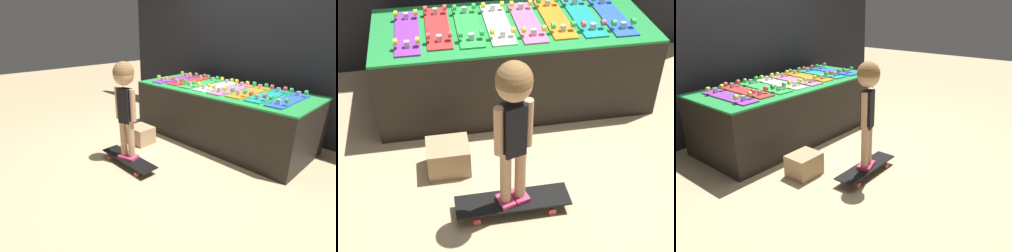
% 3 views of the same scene
% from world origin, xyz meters
% --- Properties ---
extents(ground_plane, '(16.00, 16.00, 0.00)m').
position_xyz_m(ground_plane, '(0.00, 0.00, 0.00)').
color(ground_plane, tan).
extents(back_wall, '(5.22, 0.10, 2.65)m').
position_xyz_m(back_wall, '(0.00, 1.34, 1.32)').
color(back_wall, black).
rests_on(back_wall, ground_plane).
extents(display_rack, '(2.30, 1.00, 0.71)m').
position_xyz_m(display_rack, '(0.00, 0.60, 0.35)').
color(display_rack, black).
rests_on(display_rack, ground_plane).
extents(skateboard_purple_on_rack, '(0.19, 0.76, 0.09)m').
position_xyz_m(skateboard_purple_on_rack, '(-0.86, 0.58, 0.72)').
color(skateboard_purple_on_rack, purple).
rests_on(skateboard_purple_on_rack, display_rack).
extents(skateboard_red_on_rack, '(0.19, 0.76, 0.09)m').
position_xyz_m(skateboard_red_on_rack, '(-0.61, 0.63, 0.72)').
color(skateboard_red_on_rack, red).
rests_on(skateboard_red_on_rack, display_rack).
extents(skateboard_green_on_rack, '(0.19, 0.76, 0.09)m').
position_xyz_m(skateboard_green_on_rack, '(-0.37, 0.61, 0.72)').
color(skateboard_green_on_rack, green).
rests_on(skateboard_green_on_rack, display_rack).
extents(skateboard_white_on_rack, '(0.19, 0.76, 0.09)m').
position_xyz_m(skateboard_white_on_rack, '(-0.12, 0.61, 0.72)').
color(skateboard_white_on_rack, white).
rests_on(skateboard_white_on_rack, display_rack).
extents(skateboard_pink_on_rack, '(0.19, 0.76, 0.09)m').
position_xyz_m(skateboard_pink_on_rack, '(0.12, 0.60, 0.72)').
color(skateboard_pink_on_rack, pink).
rests_on(skateboard_pink_on_rack, display_rack).
extents(skateboard_orange_on_rack, '(0.19, 0.76, 0.09)m').
position_xyz_m(skateboard_orange_on_rack, '(0.37, 0.63, 0.72)').
color(skateboard_orange_on_rack, orange).
rests_on(skateboard_orange_on_rack, display_rack).
extents(skateboard_teal_on_rack, '(0.19, 0.76, 0.09)m').
position_xyz_m(skateboard_teal_on_rack, '(0.61, 0.62, 0.72)').
color(skateboard_teal_on_rack, teal).
rests_on(skateboard_teal_on_rack, display_rack).
extents(skateboard_blue_on_rack, '(0.19, 0.76, 0.09)m').
position_xyz_m(skateboard_blue_on_rack, '(0.86, 0.59, 0.72)').
color(skateboard_blue_on_rack, blue).
rests_on(skateboard_blue_on_rack, display_rack).
extents(skateboard_on_floor, '(0.77, 0.20, 0.09)m').
position_xyz_m(skateboard_on_floor, '(-0.25, -0.76, 0.08)').
color(skateboard_on_floor, black).
rests_on(skateboard_on_floor, ground_plane).
extents(child, '(0.25, 0.21, 1.05)m').
position_xyz_m(child, '(-0.25, -0.76, 0.83)').
color(child, '#E03D6B').
rests_on(child, skateboard_on_floor).
extents(storage_box, '(0.31, 0.26, 0.23)m').
position_xyz_m(storage_box, '(-0.64, -0.28, 0.11)').
color(storage_box, tan).
rests_on(storage_box, ground_plane).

